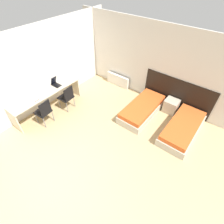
# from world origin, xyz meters

# --- Properties ---
(ground_plane) EXTENTS (20.00, 20.00, 0.00)m
(ground_plane) POSITION_xyz_m (0.00, 0.00, 0.00)
(ground_plane) COLOR tan
(wall_back) EXTENTS (6.00, 0.05, 2.70)m
(wall_back) POSITION_xyz_m (0.00, 4.57, 1.35)
(wall_back) COLOR silver
(wall_back) RESTS_ON ground_plane
(wall_left) EXTENTS (0.05, 5.55, 2.70)m
(wall_left) POSITION_xyz_m (-2.53, 2.27, 1.35)
(wall_left) COLOR silver
(wall_left) RESTS_ON ground_plane
(headboard_panel) EXTENTS (2.38, 0.03, 1.14)m
(headboard_panel) POSITION_xyz_m (1.19, 4.54, 0.57)
(headboard_panel) COLOR black
(headboard_panel) RESTS_ON ground_plane
(bed_near_window) EXTENTS (0.85, 1.88, 0.39)m
(bed_near_window) POSITION_xyz_m (0.48, 3.56, 0.19)
(bed_near_window) COLOR beige
(bed_near_window) RESTS_ON ground_plane
(bed_near_door) EXTENTS (0.85, 1.88, 0.39)m
(bed_near_door) POSITION_xyz_m (1.91, 3.56, 0.19)
(bed_near_door) COLOR beige
(bed_near_door) RESTS_ON ground_plane
(nightstand) EXTENTS (0.45, 0.43, 0.46)m
(nightstand) POSITION_xyz_m (1.19, 4.29, 0.23)
(nightstand) COLOR beige
(nightstand) RESTS_ON ground_plane
(radiator) EXTENTS (1.03, 0.12, 0.47)m
(radiator) POSITION_xyz_m (-1.22, 4.45, 0.23)
(radiator) COLOR silver
(radiator) RESTS_ON ground_plane
(desk) EXTENTS (0.62, 2.47, 0.77)m
(desk) POSITION_xyz_m (-2.19, 1.72, 0.62)
(desk) COLOR beige
(desk) RESTS_ON ground_plane
(chair_near_laptop) EXTENTS (0.45, 0.45, 0.91)m
(chair_near_laptop) POSITION_xyz_m (-1.72, 2.19, 0.52)
(chair_near_laptop) COLOR black
(chair_near_laptop) RESTS_ON ground_plane
(chair_near_notebook) EXTENTS (0.47, 0.47, 0.91)m
(chair_near_notebook) POSITION_xyz_m (-1.72, 1.26, 0.52)
(chair_near_notebook) COLOR black
(chair_near_notebook) RESTS_ON ground_plane
(laptop) EXTENTS (0.33, 0.22, 0.31)m
(laptop) POSITION_xyz_m (-2.22, 2.19, 0.83)
(laptop) COLOR black
(laptop) RESTS_ON desk
(open_notebook) EXTENTS (0.33, 0.23, 0.02)m
(open_notebook) POSITION_xyz_m (-2.15, 1.30, 0.78)
(open_notebook) COLOR #B21E1E
(open_notebook) RESTS_ON desk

